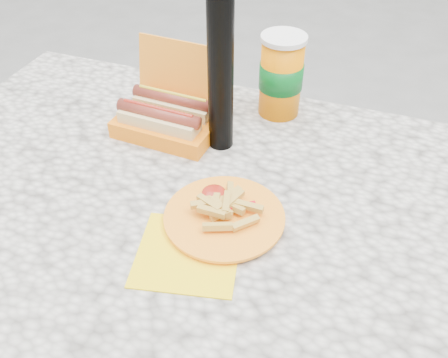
% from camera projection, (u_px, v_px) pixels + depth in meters
% --- Properties ---
extents(picnic_table, '(1.20, 0.80, 0.75)m').
position_uv_depth(picnic_table, '(194.00, 232.00, 1.00)').
color(picnic_table, beige).
rests_on(picnic_table, ground).
extents(hotdog_box, '(0.22, 0.17, 0.17)m').
position_uv_depth(hotdog_box, '(168.00, 116.00, 1.05)').
color(hotdog_box, orange).
rests_on(hotdog_box, picnic_table).
extents(fries_plate, '(0.23, 0.29, 0.04)m').
position_uv_depth(fries_plate, '(221.00, 218.00, 0.86)').
color(fries_plate, yellow).
rests_on(fries_plate, picnic_table).
extents(soda_cup, '(0.10, 0.10, 0.18)m').
position_uv_depth(soda_cup, '(281.00, 75.00, 1.08)').
color(soda_cup, orange).
rests_on(soda_cup, picnic_table).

